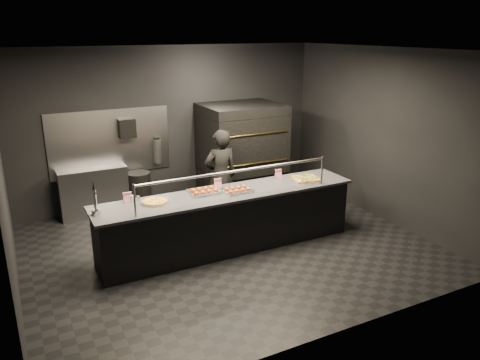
{
  "coord_description": "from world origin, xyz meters",
  "views": [
    {
      "loc": [
        -2.87,
        -6.02,
        3.28
      ],
      "look_at": [
        0.3,
        0.2,
        1.02
      ],
      "focal_mm": 35.0,
      "sensor_mm": 36.0,
      "label": 1
    }
  ],
  "objects_px": {
    "fire_extinguisher": "(157,151)",
    "worker": "(221,176)",
    "square_pizza": "(306,179)",
    "prep_shelf": "(94,192)",
    "beer_tap": "(96,205)",
    "pizza_oven": "(242,152)",
    "trash_bin": "(139,191)",
    "slider_tray_a": "(204,191)",
    "slider_tray_b": "(238,190)",
    "service_counter": "(229,220)",
    "towel_dispenser": "(127,128)",
    "round_pizza": "(155,202)"
  },
  "relations": [
    {
      "from": "fire_extinguisher",
      "to": "worker",
      "type": "bearing_deg",
      "value": -60.83
    },
    {
      "from": "square_pizza",
      "to": "prep_shelf",
      "type": "bearing_deg",
      "value": 142.11
    },
    {
      "from": "beer_tap",
      "to": "square_pizza",
      "type": "distance_m",
      "value": 3.35
    },
    {
      "from": "pizza_oven",
      "to": "trash_bin",
      "type": "bearing_deg",
      "value": 170.87
    },
    {
      "from": "slider_tray_a",
      "to": "slider_tray_b",
      "type": "relative_size",
      "value": 1.0
    },
    {
      "from": "slider_tray_b",
      "to": "slider_tray_a",
      "type": "bearing_deg",
      "value": 160.1
    },
    {
      "from": "service_counter",
      "to": "pizza_oven",
      "type": "bearing_deg",
      "value": 57.73
    },
    {
      "from": "pizza_oven",
      "to": "towel_dispenser",
      "type": "distance_m",
      "value": 2.23
    },
    {
      "from": "pizza_oven",
      "to": "square_pizza",
      "type": "distance_m",
      "value": 1.92
    },
    {
      "from": "beer_tap",
      "to": "worker",
      "type": "xyz_separation_m",
      "value": [
        2.33,
        1.11,
        -0.23
      ]
    },
    {
      "from": "service_counter",
      "to": "square_pizza",
      "type": "distance_m",
      "value": 1.48
    },
    {
      "from": "prep_shelf",
      "to": "square_pizza",
      "type": "distance_m",
      "value": 3.83
    },
    {
      "from": "slider_tray_b",
      "to": "worker",
      "type": "xyz_separation_m",
      "value": [
        0.23,
        1.12,
        -0.12
      ]
    },
    {
      "from": "fire_extinguisher",
      "to": "square_pizza",
      "type": "distance_m",
      "value": 2.98
    },
    {
      "from": "worker",
      "to": "beer_tap",
      "type": "bearing_deg",
      "value": 26.82
    },
    {
      "from": "prep_shelf",
      "to": "beer_tap",
      "type": "height_order",
      "value": "beer_tap"
    },
    {
      "from": "service_counter",
      "to": "prep_shelf",
      "type": "relative_size",
      "value": 3.42
    },
    {
      "from": "square_pizza",
      "to": "towel_dispenser",
      "type": "bearing_deg",
      "value": 133.73
    },
    {
      "from": "trash_bin",
      "to": "worker",
      "type": "bearing_deg",
      "value": -43.77
    },
    {
      "from": "beer_tap",
      "to": "worker",
      "type": "height_order",
      "value": "worker"
    },
    {
      "from": "fire_extinguisher",
      "to": "worker",
      "type": "xyz_separation_m",
      "value": [
        0.73,
        -1.3,
        -0.24
      ]
    },
    {
      "from": "fire_extinguisher",
      "to": "trash_bin",
      "type": "bearing_deg",
      "value": -157.92
    },
    {
      "from": "towel_dispenser",
      "to": "worker",
      "type": "height_order",
      "value": "towel_dispenser"
    },
    {
      "from": "towel_dispenser",
      "to": "square_pizza",
      "type": "bearing_deg",
      "value": -46.27
    },
    {
      "from": "round_pizza",
      "to": "square_pizza",
      "type": "distance_m",
      "value": 2.52
    },
    {
      "from": "slider_tray_b",
      "to": "towel_dispenser",
      "type": "bearing_deg",
      "value": 113.41
    },
    {
      "from": "square_pizza",
      "to": "worker",
      "type": "distance_m",
      "value": 1.52
    },
    {
      "from": "towel_dispenser",
      "to": "trash_bin",
      "type": "bearing_deg",
      "value": -58.01
    },
    {
      "from": "service_counter",
      "to": "worker",
      "type": "bearing_deg",
      "value": 71.1
    },
    {
      "from": "prep_shelf",
      "to": "beer_tap",
      "type": "xyz_separation_m",
      "value": [
        -0.35,
        -2.33,
        0.61
      ]
    },
    {
      "from": "prep_shelf",
      "to": "slider_tray_b",
      "type": "relative_size",
      "value": 2.43
    },
    {
      "from": "service_counter",
      "to": "slider_tray_b",
      "type": "relative_size",
      "value": 8.31
    },
    {
      "from": "prep_shelf",
      "to": "slider_tray_a",
      "type": "bearing_deg",
      "value": -59.7
    },
    {
      "from": "service_counter",
      "to": "prep_shelf",
      "type": "height_order",
      "value": "service_counter"
    },
    {
      "from": "prep_shelf",
      "to": "towel_dispenser",
      "type": "distance_m",
      "value": 1.31
    },
    {
      "from": "trash_bin",
      "to": "worker",
      "type": "distance_m",
      "value": 1.68
    },
    {
      "from": "service_counter",
      "to": "beer_tap",
      "type": "xyz_separation_m",
      "value": [
        -1.95,
        -0.01,
        0.59
      ]
    },
    {
      "from": "slider_tray_b",
      "to": "worker",
      "type": "bearing_deg",
      "value": 78.32
    },
    {
      "from": "fire_extinguisher",
      "to": "slider_tray_a",
      "type": "xyz_separation_m",
      "value": [
        0.02,
        -2.25,
        -0.11
      ]
    },
    {
      "from": "slider_tray_a",
      "to": "fire_extinguisher",
      "type": "bearing_deg",
      "value": 90.46
    },
    {
      "from": "prep_shelf",
      "to": "towel_dispenser",
      "type": "relative_size",
      "value": 3.43
    },
    {
      "from": "beer_tap",
      "to": "slider_tray_b",
      "type": "height_order",
      "value": "beer_tap"
    },
    {
      "from": "pizza_oven",
      "to": "worker",
      "type": "xyz_separation_m",
      "value": [
        -0.82,
        -0.8,
        -0.14
      ]
    },
    {
      "from": "round_pizza",
      "to": "slider_tray_b",
      "type": "xyz_separation_m",
      "value": [
        1.27,
        -0.11,
        0.01
      ]
    },
    {
      "from": "beer_tap",
      "to": "trash_bin",
      "type": "bearing_deg",
      "value": 62.56
    },
    {
      "from": "slider_tray_a",
      "to": "square_pizza",
      "type": "xyz_separation_m",
      "value": [
        1.73,
        -0.16,
        -0.01
      ]
    },
    {
      "from": "round_pizza",
      "to": "slider_tray_a",
      "type": "distance_m",
      "value": 0.79
    },
    {
      "from": "round_pizza",
      "to": "worker",
      "type": "height_order",
      "value": "worker"
    },
    {
      "from": "service_counter",
      "to": "trash_bin",
      "type": "height_order",
      "value": "service_counter"
    },
    {
      "from": "slider_tray_a",
      "to": "slider_tray_b",
      "type": "bearing_deg",
      "value": -19.9
    }
  ]
}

